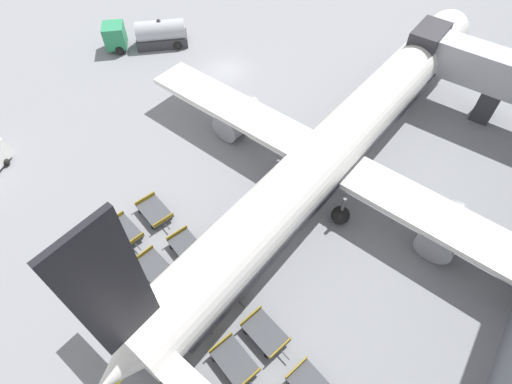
{
  "coord_description": "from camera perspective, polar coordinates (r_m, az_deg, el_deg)",
  "views": [
    {
      "loc": [
        22.75,
        -26.84,
        23.81
      ],
      "look_at": [
        12.21,
        -11.88,
        1.11
      ],
      "focal_mm": 28.0,
      "sensor_mm": 36.0,
      "label": 1
    }
  ],
  "objects": [
    {
      "name": "baggage_dolly_row_mid_a_col_d",
      "position": [
        24.27,
        -3.05,
        -23.07
      ],
      "size": [
        3.42,
        2.24,
        0.92
      ],
      "color": "#424449",
      "rests_on": "ground_plane"
    },
    {
      "name": "baggage_dolly_row_mid_b_col_b",
      "position": [
        27.59,
        -9.77,
        -7.83
      ],
      "size": [
        3.42,
        2.29,
        0.92
      ],
      "color": "#424449",
      "rests_on": "ground_plane"
    },
    {
      "name": "baggage_dolly_row_mid_a_col_a",
      "position": [
        29.35,
        -18.3,
        -5.4
      ],
      "size": [
        3.41,
        2.09,
        0.92
      ],
      "color": "#424449",
      "rests_on": "ground_plane"
    },
    {
      "name": "baggage_dolly_row_mid_b_col_a",
      "position": [
        29.78,
        -14.26,
        -2.72
      ],
      "size": [
        3.42,
        2.24,
        0.92
      ],
      "color": "#424449",
      "rests_on": "ground_plane"
    },
    {
      "name": "baggage_dolly_row_near_col_a",
      "position": [
        29.1,
        -22.52,
        -8.26
      ],
      "size": [
        3.42,
        2.16,
        0.92
      ],
      "color": "#424449",
      "rests_on": "ground_plane"
    },
    {
      "name": "baggage_dolly_row_mid_a_col_c",
      "position": [
        25.53,
        -9.27,
        -16.36
      ],
      "size": [
        3.41,
        2.09,
        0.92
      ],
      "color": "#424449",
      "rests_on": "ground_plane"
    },
    {
      "name": "ground_plane",
      "position": [
        42.48,
        -4.43,
        16.89
      ],
      "size": [
        500.0,
        500.0,
        0.0
      ],
      "primitive_type": "plane",
      "color": "gray"
    },
    {
      "name": "baggage_dolly_row_mid_b_col_c",
      "position": [
        25.97,
        -4.71,
        -13.18
      ],
      "size": [
        3.41,
        2.11,
        0.92
      ],
      "color": "#424449",
      "rests_on": "ground_plane"
    },
    {
      "name": "stand_guidance_stripe",
      "position": [
        27.77,
        -1.46,
        -7.9
      ],
      "size": [
        2.39,
        31.02,
        0.01
      ],
      "color": "yellow",
      "rests_on": "ground_plane"
    },
    {
      "name": "baggage_dolly_row_near_col_c",
      "position": [
        25.26,
        -14.13,
        -19.96
      ],
      "size": [
        3.42,
        2.2,
        0.92
      ],
      "color": "#424449",
      "rests_on": "ground_plane"
    },
    {
      "name": "airplane",
      "position": [
        29.88,
        11.49,
        6.53
      ],
      "size": [
        34.23,
        43.52,
        13.54
      ],
      "color": "white",
      "rests_on": "ground_plane"
    },
    {
      "name": "baggage_dolly_row_mid_a_col_b",
      "position": [
        27.25,
        -14.27,
        -10.51
      ],
      "size": [
        3.41,
        2.07,
        0.92
      ],
      "color": "#424449",
      "rests_on": "ground_plane"
    },
    {
      "name": "baggage_dolly_row_near_col_b",
      "position": [
        26.94,
        -18.44,
        -13.69
      ],
      "size": [
        3.42,
        2.28,
        0.92
      ],
      "color": "#424449",
      "rests_on": "ground_plane"
    },
    {
      "name": "baggage_dolly_row_mid_b_col_d",
      "position": [
        24.73,
        1.34,
        -19.52
      ],
      "size": [
        3.42,
        2.18,
        0.92
      ],
      "color": "#424449",
      "rests_on": "ground_plane"
    },
    {
      "name": "fuel_tanker_primary",
      "position": [
        47.04,
        -14.84,
        20.87
      ],
      "size": [
        7.72,
        7.66,
        2.9
      ],
      "color": "#2D8C5B",
      "rests_on": "ground_plane"
    }
  ]
}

